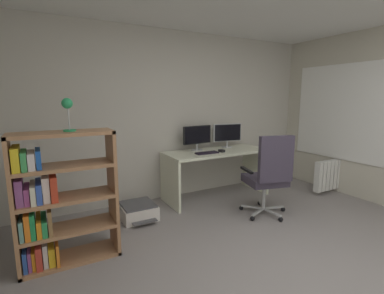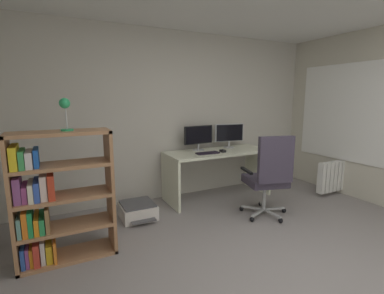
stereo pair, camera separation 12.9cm
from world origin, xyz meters
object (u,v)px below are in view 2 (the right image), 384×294
monitor_secondary (229,134)px  monitor_main (199,136)px  desk (218,163)px  keyboard (208,153)px  printer (138,210)px  radiator (337,176)px  office_chair (269,174)px  bookshelf (52,201)px  desk_lamp (65,108)px  computer_mouse (223,151)px

monitor_secondary → monitor_main: bearing=-180.0°
desk → keyboard: keyboard is taller
printer → radiator: 3.20m
office_chair → radiator: office_chair is taller
desk → printer: 1.42m
radiator → bookshelf: bearing=-179.4°
monitor_main → keyboard: (-0.00, -0.29, -0.21)m
monitor_secondary → office_chair: size_ratio=0.46×
monitor_secondary → office_chair: bearing=-97.5°
office_chair → printer: 1.76m
office_chair → desk_lamp: bearing=175.7°
monitor_main → printer: bearing=-161.9°
monitor_secondary → radiator: 1.87m
keyboard → desk_lamp: 2.12m
keyboard → office_chair: (0.42, -0.84, -0.16)m
monitor_secondary → printer: 1.90m
radiator → office_chair: bearing=-172.4°
printer → monitor_secondary: bearing=12.1°
bookshelf → keyboard: bearing=17.9°
desk → radiator: 1.97m
computer_mouse → printer: computer_mouse is taller
office_chair → monitor_main: bearing=110.4°
desk → keyboard: 0.34m
keyboard → desk_lamp: bearing=-159.5°
computer_mouse → office_chair: size_ratio=0.09×
monitor_main → computer_mouse: monitor_main is taller
monitor_main → bookshelf: bearing=-155.2°
desk → desk_lamp: (-2.13, -0.79, 0.89)m
desk → monitor_main: bearing=146.5°
monitor_main → desk: bearing=-33.5°
bookshelf → radiator: bookshelf is taller
office_chair → bookshelf: bookshelf is taller
desk_lamp → radiator: bearing=0.7°
bookshelf → computer_mouse: bearing=16.0°
monitor_main → desk_lamp: size_ratio=1.64×
monitor_secondary → keyboard: 0.67m
monitor_main → monitor_secondary: size_ratio=0.98×
computer_mouse → bookshelf: size_ratio=0.08×
desk_lamp → radiator: (3.94, 0.05, -1.15)m
desk_lamp → desk: bearing=20.2°
monitor_secondary → desk_lamp: bearing=-158.8°
monitor_main → keyboard: monitor_main is taller
bookshelf → desk_lamp: bearing=-0.0°
keyboard → radiator: bearing=-15.7°
monitor_secondary → bookshelf: size_ratio=0.40×
printer → desk: bearing=8.1°
computer_mouse → desk_lamp: size_ratio=0.33×
computer_mouse → radiator: (1.80, -0.62, -0.45)m
monitor_main → printer: 1.43m
bookshelf → desk_lamp: desk_lamp is taller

